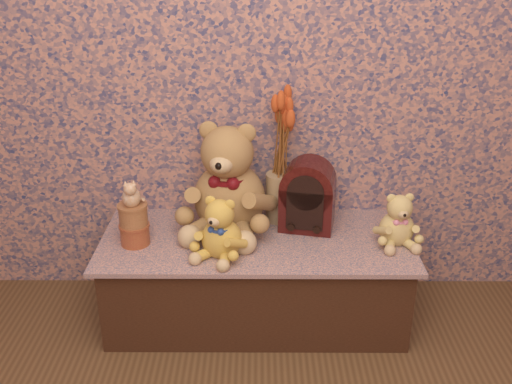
# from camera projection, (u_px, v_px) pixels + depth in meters

# --- Properties ---
(display_shelf) EXTENTS (1.33, 0.59, 0.40)m
(display_shelf) POSITION_uv_depth(u_px,v_px,m) (256.00, 277.00, 2.60)
(display_shelf) COLOR #374870
(display_shelf) RESTS_ON ground
(teddy_large) EXTENTS (0.51, 0.57, 0.52)m
(teddy_large) POSITION_uv_depth(u_px,v_px,m) (229.00, 172.00, 2.52)
(teddy_large) COLOR olive
(teddy_large) RESTS_ON display_shelf
(teddy_medium) EXTENTS (0.31, 0.33, 0.28)m
(teddy_medium) POSITION_uv_depth(u_px,v_px,m) (221.00, 224.00, 2.34)
(teddy_medium) COLOR gold
(teddy_medium) RESTS_ON display_shelf
(teddy_small) EXTENTS (0.22, 0.25, 0.25)m
(teddy_small) POSITION_uv_depth(u_px,v_px,m) (398.00, 216.00, 2.44)
(teddy_small) COLOR tan
(teddy_small) RESTS_ON display_shelf
(cathedral_radio) EXTENTS (0.26, 0.21, 0.32)m
(cathedral_radio) POSITION_uv_depth(u_px,v_px,m) (308.00, 194.00, 2.55)
(cathedral_radio) COLOR #330A09
(cathedral_radio) RESTS_ON display_shelf
(ceramic_vase) EXTENTS (0.14, 0.14, 0.22)m
(ceramic_vase) POSITION_uv_depth(u_px,v_px,m) (281.00, 197.00, 2.64)
(ceramic_vase) COLOR tan
(ceramic_vase) RESTS_ON display_shelf
(dried_stalks) EXTENTS (0.27, 0.27, 0.39)m
(dried_stalks) POSITION_uv_depth(u_px,v_px,m) (282.00, 132.00, 2.51)
(dried_stalks) COLOR #CD4E20
(dried_stalks) RESTS_ON ceramic_vase
(biscuit_tin_lower) EXTENTS (0.13, 0.13, 0.09)m
(biscuit_tin_lower) POSITION_uv_depth(u_px,v_px,m) (135.00, 234.00, 2.46)
(biscuit_tin_lower) COLOR #B06C33
(biscuit_tin_lower) RESTS_ON display_shelf
(biscuit_tin_upper) EXTENTS (0.15, 0.15, 0.09)m
(biscuit_tin_upper) POSITION_uv_depth(u_px,v_px,m) (133.00, 215.00, 2.42)
(biscuit_tin_upper) COLOR tan
(biscuit_tin_upper) RESTS_ON biscuit_tin_lower
(cat_figurine) EXTENTS (0.10, 0.11, 0.12)m
(cat_figurine) POSITION_uv_depth(u_px,v_px,m) (131.00, 191.00, 2.37)
(cat_figurine) COLOR silver
(cat_figurine) RESTS_ON biscuit_tin_upper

